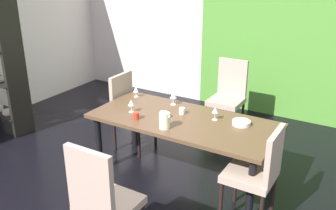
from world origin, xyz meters
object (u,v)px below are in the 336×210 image
at_px(chair_right_near, 259,170).
at_px(cup_left, 182,111).
at_px(wine_glass_center, 136,89).
at_px(pitcher_front, 165,120).
at_px(chair_head_far, 229,93).
at_px(wine_glass_south, 215,111).
at_px(chair_head_near, 102,199).
at_px(cup_near_window, 164,115).
at_px(dining_table, 183,125).
at_px(wine_glass_near_shelf, 131,103).
at_px(cup_north, 136,116).
at_px(chair_left_far, 129,107).
at_px(wine_glass_east, 173,96).
at_px(serving_bowl_west, 241,123).

bearing_deg(chair_right_near, cup_left, 67.25).
relative_size(wine_glass_center, pitcher_front, 0.81).
distance_m(chair_head_far, wine_glass_south, 1.33).
relative_size(chair_head_near, cup_near_window, 13.19).
height_order(dining_table, chair_head_near, chair_head_near).
relative_size(wine_glass_near_shelf, cup_north, 1.91).
distance_m(chair_right_near, wine_glass_south, 0.85).
bearing_deg(chair_right_near, chair_left_far, 71.57).
distance_m(wine_glass_south, wine_glass_center, 1.14).
xyz_separation_m(cup_near_window, cup_left, (0.11, 0.21, -0.01)).
distance_m(chair_head_near, cup_near_window, 1.34).
xyz_separation_m(cup_left, pitcher_front, (0.03, -0.42, 0.05)).
bearing_deg(chair_head_near, cup_near_window, 100.15).
height_order(chair_left_far, wine_glass_south, chair_left_far).
bearing_deg(wine_glass_center, dining_table, -20.03).
relative_size(wine_glass_east, pitcher_front, 0.85).
distance_m(serving_bowl_west, cup_near_window, 0.82).
height_order(dining_table, chair_head_far, chair_head_far).
height_order(chair_head_far, chair_head_near, chair_head_near).
bearing_deg(serving_bowl_west, cup_left, -174.71).
distance_m(wine_glass_east, wine_glass_near_shelf, 0.52).
height_order(chair_right_near, cup_north, chair_right_near).
bearing_deg(cup_north, wine_glass_center, 125.22).
height_order(dining_table, cup_north, cup_north).
bearing_deg(serving_bowl_west, wine_glass_south, -174.79).
height_order(wine_glass_near_shelf, serving_bowl_west, wine_glass_near_shelf).
bearing_deg(serving_bowl_west, wine_glass_east, 171.45).
bearing_deg(cup_north, wine_glass_near_shelf, 140.15).
distance_m(wine_glass_near_shelf, cup_near_window, 0.41).
xyz_separation_m(dining_table, cup_near_window, (-0.19, -0.10, 0.12)).
xyz_separation_m(chair_right_near, pitcher_front, (-1.00, 0.01, 0.26)).
relative_size(wine_glass_east, cup_near_window, 1.77).
distance_m(chair_left_far, wine_glass_south, 1.29).
bearing_deg(cup_left, cup_near_window, -116.65).
bearing_deg(wine_glass_near_shelf, pitcher_front, -17.76).
bearing_deg(wine_glass_south, wine_glass_near_shelf, -162.63).
height_order(wine_glass_east, wine_glass_center, wine_glass_east).
relative_size(chair_head_near, serving_bowl_west, 5.69).
relative_size(chair_right_near, wine_glass_east, 6.73).
relative_size(dining_table, pitcher_front, 11.95).
bearing_deg(cup_near_window, wine_glass_center, 147.96).
relative_size(chair_left_far, wine_glass_center, 7.20).
xyz_separation_m(chair_right_near, wine_glass_near_shelf, (-1.54, 0.19, 0.28)).
relative_size(dining_table, wine_glass_near_shelf, 13.87).
height_order(cup_near_window, pitcher_front, pitcher_front).
relative_size(chair_left_far, cup_left, 13.86).
bearing_deg(pitcher_front, wine_glass_east, 112.42).
distance_m(dining_table, wine_glass_near_shelf, 0.63).
distance_m(wine_glass_center, cup_north, 0.69).
bearing_deg(cup_north, chair_head_near, -67.30).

